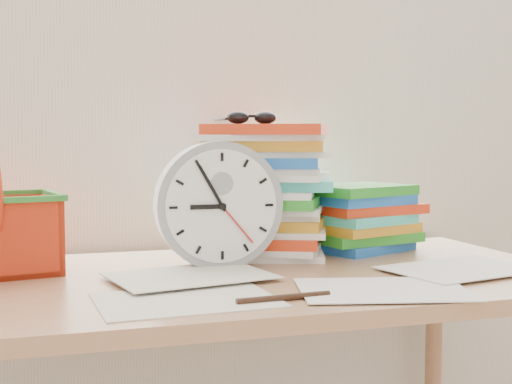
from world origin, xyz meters
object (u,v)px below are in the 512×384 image
object	(u,v)px
desk	(228,312)
book_stack	(364,218)
clock	(219,205)
paper_stack	(261,190)

from	to	relation	value
desk	book_stack	bearing A→B (deg)	26.51
desk	clock	distance (m)	0.22
paper_stack	clock	xyz separation A→B (m)	(-0.14, -0.14, -0.02)
book_stack	paper_stack	bearing A→B (deg)	175.72
desk	clock	xyz separation A→B (m)	(0.00, 0.08, 0.21)
paper_stack	clock	size ratio (longest dim) A/B	1.20
desk	paper_stack	world-z (taller)	paper_stack
desk	clock	bearing A→B (deg)	89.40
clock	book_stack	bearing A→B (deg)	16.96
paper_stack	book_stack	distance (m)	0.26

